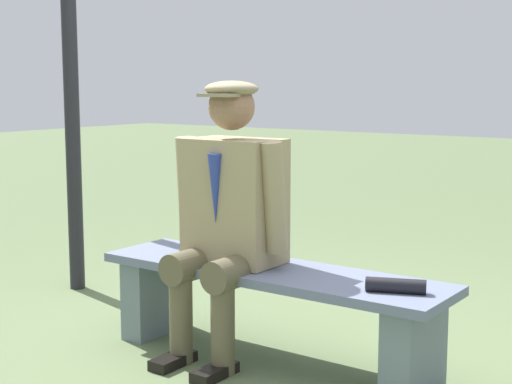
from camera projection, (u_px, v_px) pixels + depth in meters
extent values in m
plane|color=#5B6D46|center=(270.00, 361.00, 3.67)|extent=(30.00, 30.00, 0.00)
cube|color=slate|center=(271.00, 272.00, 3.60)|extent=(1.73, 0.46, 0.04)
cube|color=slate|center=(414.00, 350.00, 3.22)|extent=(0.14, 0.39, 0.41)
cube|color=slate|center=(156.00, 295.00, 4.05)|extent=(0.14, 0.39, 0.41)
cube|color=#988862|center=(235.00, 201.00, 3.68)|extent=(0.45, 0.28, 0.59)
cylinder|color=#1E2338|center=(234.00, 145.00, 3.64)|extent=(0.25, 0.25, 0.06)
cone|color=navy|center=(215.00, 189.00, 3.55)|extent=(0.07, 0.07, 0.32)
sphere|color=#8C664C|center=(232.00, 107.00, 3.60)|extent=(0.22, 0.22, 0.22)
ellipsoid|color=gray|center=(231.00, 89.00, 3.59)|extent=(0.25, 0.25, 0.08)
cube|color=gray|center=(218.00, 95.00, 3.51)|extent=(0.18, 0.10, 0.02)
cylinder|color=brown|center=(240.00, 270.00, 3.55)|extent=(0.15, 0.39, 0.15)
cylinder|color=brown|center=(223.00, 325.00, 3.48)|extent=(0.11, 0.11, 0.45)
cube|color=black|center=(215.00, 372.00, 3.46)|extent=(0.10, 0.24, 0.05)
cylinder|color=#988862|center=(274.00, 198.00, 3.49)|extent=(0.10, 0.15, 0.51)
cylinder|color=brown|center=(198.00, 263.00, 3.69)|extent=(0.15, 0.39, 0.15)
cylinder|color=brown|center=(181.00, 315.00, 3.62)|extent=(0.11, 0.11, 0.45)
cube|color=black|center=(173.00, 361.00, 3.60)|extent=(0.10, 0.24, 0.05)
cylinder|color=#988862|center=(188.00, 189.00, 3.79)|extent=(0.11, 0.14, 0.51)
cylinder|color=black|center=(396.00, 285.00, 3.18)|extent=(0.25, 0.15, 0.06)
cylinder|color=black|center=(71.00, 97.00, 4.79)|extent=(0.09, 0.09, 2.43)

